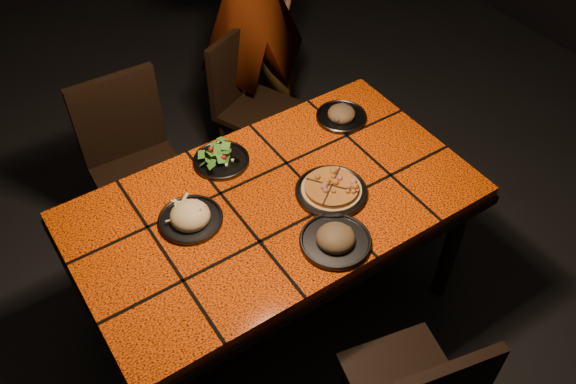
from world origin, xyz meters
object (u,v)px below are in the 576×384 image
dining_table (274,213)px  diner (249,4)px  plate_pasta (190,217)px  chair_far_left (133,155)px  plate_pizza (331,190)px  chair_far_right (247,96)px

dining_table → diner: (0.59, 1.15, 0.22)m
plate_pasta → dining_table: bearing=-14.7°
chair_far_left → plate_pizza: bearing=-57.7°
chair_far_left → chair_far_right: bearing=14.5°
diner → plate_pizza: (-0.38, -1.25, -0.13)m
diner → plate_pizza: diner is taller
chair_far_left → plate_pasta: 0.76m
chair_far_right → plate_pasta: (-0.76, -0.87, 0.30)m
chair_far_right → plate_pasta: bearing=-154.5°
chair_far_right → diner: size_ratio=0.46×
dining_table → chair_far_right: chair_far_right is taller
diner → plate_pasta: 1.41m
diner → plate_pizza: size_ratio=5.24×
plate_pasta → diner: bearing=49.3°
chair_far_left → diner: diner is taller
plate_pizza → diner: bearing=73.2°
chair_far_left → plate_pizza: size_ratio=2.70×
plate_pasta → plate_pizza: bearing=-18.5°
chair_far_left → diner: bearing=24.1°
dining_table → chair_far_left: size_ratio=1.76×
dining_table → plate_pasta: 0.35m
diner → plate_pasta: size_ratio=7.11×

